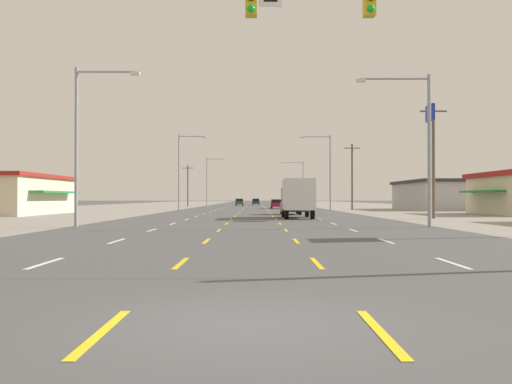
# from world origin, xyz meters

# --- Properties ---
(ground_plane) EXTENTS (572.00, 572.00, 0.00)m
(ground_plane) POSITION_xyz_m (0.00, 66.00, 0.00)
(ground_plane) COLOR #4C4C4F
(lot_apron_left) EXTENTS (28.00, 440.00, 0.01)m
(lot_apron_left) POSITION_xyz_m (-24.75, 66.00, 0.00)
(lot_apron_left) COLOR gray
(lot_apron_left) RESTS_ON ground
(lot_apron_right) EXTENTS (28.00, 440.00, 0.01)m
(lot_apron_right) POSITION_xyz_m (24.75, 66.00, 0.00)
(lot_apron_right) COLOR gray
(lot_apron_right) RESTS_ON ground
(lane_markings) EXTENTS (10.64, 227.60, 0.01)m
(lane_markings) POSITION_xyz_m (0.00, 104.50, 0.01)
(lane_markings) COLOR white
(lane_markings) RESTS_ON ground
(signal_span_wire) EXTENTS (27.57, 0.52, 8.60)m
(signal_span_wire) POSITION_xyz_m (-0.24, 7.25, 4.93)
(signal_span_wire) COLOR brown
(signal_span_wire) RESTS_ON ground
(box_truck_inner_right_nearest) EXTENTS (2.40, 7.20, 3.23)m
(box_truck_inner_right_nearest) POSITION_xyz_m (3.64, 39.63, 1.84)
(box_truck_inner_right_nearest) COLOR #235B2D
(box_truck_inner_right_nearest) RESTS_ON ground
(suv_inner_right_near) EXTENTS (1.98, 4.90, 1.98)m
(suv_inner_right_near) POSITION_xyz_m (3.73, 50.50, 1.03)
(suv_inner_right_near) COLOR red
(suv_inner_right_near) RESTS_ON ground
(sedan_inner_right_mid) EXTENTS (1.80, 4.50, 1.46)m
(sedan_inner_right_mid) POSITION_xyz_m (3.41, 82.00, 0.76)
(sedan_inner_right_mid) COLOR maroon
(sedan_inner_right_mid) RESTS_ON ground
(sedan_far_right_midfar) EXTENTS (1.80, 4.50, 1.46)m
(sedan_far_right_midfar) POSITION_xyz_m (7.25, 92.01, 0.76)
(sedan_far_right_midfar) COLOR white
(sedan_far_right_midfar) RESTS_ON ground
(hatchback_inner_left_far) EXTENTS (1.72, 3.90, 1.54)m
(hatchback_inner_left_far) POSITION_xyz_m (-3.46, 117.60, 0.78)
(hatchback_inner_left_far) COLOR #235B2D
(hatchback_inner_left_far) RESTS_ON ground
(hatchback_center_turn_farther) EXTENTS (1.72, 3.90, 1.54)m
(hatchback_center_turn_farther) POSITION_xyz_m (0.14, 128.78, 0.78)
(hatchback_center_turn_farther) COLOR navy
(hatchback_center_turn_farther) RESTS_ON ground
(storefront_right_row_2) EXTENTS (12.54, 18.32, 4.20)m
(storefront_right_row_2) POSITION_xyz_m (27.81, 73.88, 2.11)
(storefront_right_row_2) COLOR #B2B2B7
(storefront_right_row_2) RESTS_ON ground
(pole_sign_right_row_1) EXTENTS (0.24, 1.71, 8.95)m
(pole_sign_right_row_1) POSITION_xyz_m (13.77, 36.57, 6.46)
(pole_sign_right_row_1) COLOR gray
(pole_sign_right_row_1) RESTS_ON ground
(streetlight_left_row_0) EXTENTS (3.74, 0.26, 9.20)m
(streetlight_left_row_0) POSITION_xyz_m (-9.78, 24.97, 5.32)
(streetlight_left_row_0) COLOR gray
(streetlight_left_row_0) RESTS_ON ground
(streetlight_right_row_0) EXTENTS (4.29, 0.26, 8.80)m
(streetlight_right_row_0) POSITION_xyz_m (9.67, 24.97, 5.17)
(streetlight_right_row_0) COLOR gray
(streetlight_right_row_0) RESTS_ON ground
(streetlight_left_row_1) EXTENTS (3.76, 0.26, 10.21)m
(streetlight_left_row_1) POSITION_xyz_m (-9.81, 68.47, 5.84)
(streetlight_left_row_1) COLOR gray
(streetlight_left_row_1) RESTS_ON ground
(streetlight_right_row_1) EXTENTS (4.12, 0.26, 10.15)m
(streetlight_right_row_1) POSITION_xyz_m (9.75, 68.47, 5.85)
(streetlight_right_row_1) COLOR gray
(streetlight_right_row_1) RESTS_ON ground
(streetlight_left_row_2) EXTENTS (3.94, 0.26, 10.16)m
(streetlight_left_row_2) POSITION_xyz_m (-9.78, 111.96, 5.84)
(streetlight_left_row_2) COLOR gray
(streetlight_left_row_2) RESTS_ON ground
(streetlight_right_row_2) EXTENTS (4.90, 0.26, 9.39)m
(streetlight_right_row_2) POSITION_xyz_m (9.59, 111.96, 5.54)
(streetlight_right_row_2) COLOR gray
(streetlight_right_row_2) RESTS_ON ground
(utility_pole_right_row_0) EXTENTS (2.20, 0.26, 9.43)m
(utility_pole_right_row_0) POSITION_xyz_m (14.80, 39.06, 4.91)
(utility_pole_right_row_0) COLOR brown
(utility_pole_right_row_0) RESTS_ON ground
(utility_pole_right_row_1) EXTENTS (2.20, 0.26, 9.27)m
(utility_pole_right_row_1) POSITION_xyz_m (13.64, 71.76, 4.83)
(utility_pole_right_row_1) COLOR brown
(utility_pole_right_row_1) RESTS_ON ground
(utility_pole_left_row_2) EXTENTS (2.20, 0.26, 8.20)m
(utility_pole_left_row_2) POSITION_xyz_m (-13.29, 104.64, 4.29)
(utility_pole_left_row_2) COLOR brown
(utility_pole_left_row_2) RESTS_ON ground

